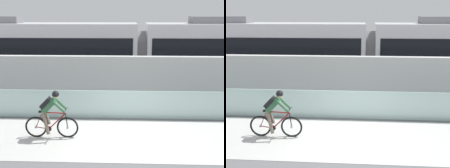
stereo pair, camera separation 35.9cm
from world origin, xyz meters
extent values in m
plane|color=slate|center=(0.00, 0.00, 0.00)|extent=(200.00, 200.00, 0.00)
cube|color=silver|center=(0.00, 0.00, 0.01)|extent=(32.00, 3.20, 0.01)
cube|color=silver|center=(0.00, 1.85, 0.55)|extent=(32.00, 0.05, 1.11)
cube|color=silver|center=(0.00, 3.65, 1.09)|extent=(32.00, 0.36, 2.17)
cube|color=#595654|center=(0.00, 6.13, 0.00)|extent=(32.00, 0.08, 0.01)
cube|color=#595654|center=(0.00, 7.57, 0.00)|extent=(32.00, 0.08, 0.01)
cube|color=silver|center=(-4.94, 6.85, 1.90)|extent=(11.00, 2.50, 3.10)
cube|color=black|center=(-4.94, 6.85, 2.25)|extent=(10.56, 2.54, 1.04)
cube|color=#4C4C51|center=(-4.94, 6.85, 0.53)|extent=(10.78, 2.53, 0.28)
cube|color=slate|center=(-6.92, 6.85, 3.63)|extent=(2.40, 1.10, 0.36)
cube|color=#232326|center=(-1.42, 6.85, 0.36)|extent=(1.40, 1.88, 0.20)
cylinder|color=black|center=(-1.42, 6.13, 0.30)|extent=(0.60, 0.10, 0.60)
cylinder|color=black|center=(-1.42, 7.57, 0.30)|extent=(0.60, 0.10, 0.60)
cube|color=slate|center=(4.58, 6.85, 3.63)|extent=(2.40, 1.10, 0.36)
cube|color=#232326|center=(3.04, 6.85, 0.36)|extent=(1.40, 1.88, 0.20)
cylinder|color=black|center=(3.04, 6.13, 0.30)|extent=(0.60, 0.10, 0.60)
cylinder|color=black|center=(3.04, 7.57, 0.30)|extent=(0.60, 0.10, 0.60)
cylinder|color=#59595B|center=(0.81, 6.85, 1.90)|extent=(0.60, 2.30, 2.30)
torus|color=black|center=(-1.96, 0.00, 0.36)|extent=(0.72, 0.06, 0.72)
cylinder|color=#99999E|center=(-1.96, 0.00, 0.36)|extent=(0.07, 0.10, 0.07)
torus|color=black|center=(-3.01, 0.00, 0.36)|extent=(0.72, 0.06, 0.72)
cylinder|color=#99999E|center=(-3.01, 0.00, 0.36)|extent=(0.07, 0.10, 0.07)
cylinder|color=maroon|center=(-2.29, 0.00, 0.57)|extent=(0.60, 0.04, 0.58)
cylinder|color=maroon|center=(-2.67, 0.00, 0.59)|extent=(0.22, 0.04, 0.59)
cylinder|color=maroon|center=(-2.38, 0.00, 0.86)|extent=(0.76, 0.04, 0.07)
cylinder|color=maroon|center=(-2.79, 0.00, 0.33)|extent=(0.43, 0.03, 0.09)
cylinder|color=maroon|center=(-2.88, 0.00, 0.62)|extent=(0.27, 0.02, 0.53)
cylinder|color=black|center=(-1.98, 0.00, 0.60)|extent=(0.08, 0.03, 0.49)
cube|color=black|center=(-2.76, 0.00, 0.90)|extent=(0.24, 0.10, 0.05)
cylinder|color=black|center=(-2.01, 0.00, 0.95)|extent=(0.03, 0.58, 0.03)
cylinder|color=#262628|center=(-2.58, 0.00, 0.30)|extent=(0.18, 0.02, 0.18)
cube|color=#33663F|center=(-2.54, 0.00, 1.11)|extent=(0.50, 0.28, 0.51)
cube|color=black|center=(-2.63, 0.00, 1.21)|extent=(0.38, 0.30, 0.38)
sphere|color=tan|center=(-2.30, 0.00, 1.46)|extent=(0.20, 0.20, 0.20)
sphere|color=black|center=(-2.30, 0.00, 1.49)|extent=(0.23, 0.23, 0.23)
cylinder|color=#33663F|center=(-2.18, -0.16, 1.12)|extent=(0.41, 0.08, 0.41)
cylinder|color=#33663F|center=(-2.18, 0.16, 1.12)|extent=(0.41, 0.08, 0.41)
cylinder|color=#726656|center=(-2.65, -0.09, 0.55)|extent=(0.25, 0.11, 0.79)
cylinder|color=#726656|center=(-2.65, 0.09, 0.69)|extent=(0.25, 0.11, 0.52)
camera|label=1|loc=(-0.15, -8.62, 4.06)|focal=45.56mm
camera|label=2|loc=(0.20, -8.60, 4.06)|focal=45.56mm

